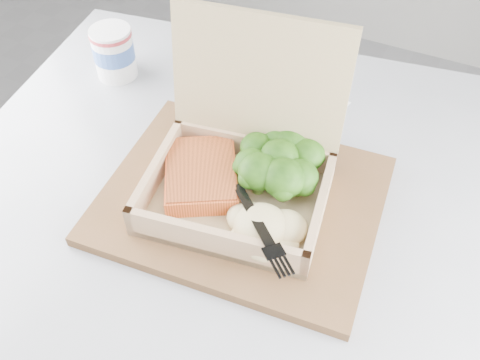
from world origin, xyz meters
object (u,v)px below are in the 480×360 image
at_px(cafe_table, 239,306).
at_px(takeout_container, 243,158).
at_px(paper_cup, 114,51).
at_px(serving_tray, 242,200).

xyz_separation_m(cafe_table, takeout_container, (-0.02, 0.06, 0.26)).
relative_size(cafe_table, takeout_container, 3.87).
height_order(takeout_container, paper_cup, takeout_container).
distance_m(cafe_table, paper_cup, 0.46).
distance_m(cafe_table, takeout_container, 0.27).
bearing_deg(serving_tray, takeout_container, 109.44).
relative_size(serving_tray, takeout_container, 1.41).
xyz_separation_m(cafe_table, serving_tray, (-0.02, 0.04, 0.20)).
bearing_deg(cafe_table, paper_cup, 147.52).
bearing_deg(takeout_container, serving_tray, -79.05).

